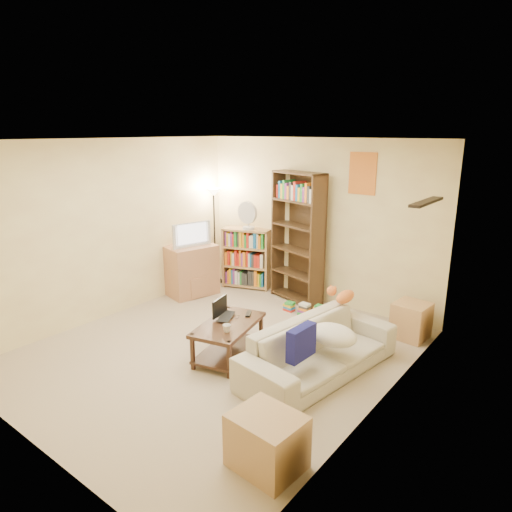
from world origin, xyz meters
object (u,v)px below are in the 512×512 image
object	(u,v)px
laptop	(230,317)
television	(190,234)
desk_fan	(248,215)
floor_lamp	(214,208)
tall_bookshelf	(298,235)
end_cabinet	(267,441)
coffee_table	(229,335)
short_bookshelf	(247,258)
mug	(227,328)
tabby_cat	(343,296)
sofa	(319,349)
tv_stand	(191,270)
side_table	(411,320)

from	to	relation	value
laptop	television	xyz separation A→B (m)	(-1.84, 1.15, 0.56)
desk_fan	floor_lamp	size ratio (longest dim) A/B	0.28
desk_fan	tall_bookshelf	bearing A→B (deg)	2.09
desk_fan	end_cabinet	distance (m)	4.39
coffee_table	television	world-z (taller)	television
television	short_bookshelf	bearing A→B (deg)	-16.84
mug	tall_bookshelf	bearing A→B (deg)	103.47
tabby_cat	floor_lamp	world-z (taller)	floor_lamp
laptop	mug	xyz separation A→B (m)	(0.21, -0.31, 0.03)
sofa	television	size ratio (longest dim) A/B	3.04
television	desk_fan	bearing A→B (deg)	-21.21
tv_stand	side_table	distance (m)	3.47
television	floor_lamp	bearing A→B (deg)	22.84
television	short_bookshelf	world-z (taller)	television
side_table	tall_bookshelf	bearing A→B (deg)	172.90
laptop	desk_fan	size ratio (longest dim) A/B	0.91
laptop	desk_fan	bearing A→B (deg)	7.51
mug	floor_lamp	distance (m)	3.15
television	desk_fan	xyz separation A→B (m)	(0.56, 0.78, 0.25)
coffee_table	tv_stand	world-z (taller)	tv_stand
coffee_table	tall_bookshelf	bearing A→B (deg)	87.31
floor_lamp	side_table	bearing A→B (deg)	-1.75
sofa	end_cabinet	distance (m)	1.58
short_bookshelf	floor_lamp	size ratio (longest dim) A/B	0.62
short_bookshelf	side_table	xyz separation A→B (m)	(2.92, -0.25, -0.28)
mug	television	world-z (taller)	television
short_bookshelf	side_table	bearing A→B (deg)	-24.37
desk_fan	floor_lamp	bearing A→B (deg)	-171.74
mug	end_cabinet	bearing A→B (deg)	-37.65
tabby_cat	short_bookshelf	size ratio (longest dim) A/B	0.44
laptop	side_table	size ratio (longest dim) A/B	0.89
end_cabinet	laptop	bearing A→B (deg)	139.14
sofa	end_cabinet	bearing A→B (deg)	-156.55
mug	end_cabinet	size ratio (longest dim) A/B	0.19
short_bookshelf	end_cabinet	bearing A→B (deg)	-68.51
mug	end_cabinet	xyz separation A→B (m)	(1.30, -1.00, -0.25)
tv_stand	tall_bookshelf	xyz separation A→B (m)	(1.51, 0.81, 0.65)
coffee_table	tall_bookshelf	xyz separation A→B (m)	(-0.40, 2.08, 0.78)
television	short_bookshelf	distance (m)	1.09
tabby_cat	coffee_table	bearing A→B (deg)	-128.84
end_cabinet	mug	bearing A→B (deg)	142.35
mug	desk_fan	bearing A→B (deg)	123.77
sofa	coffee_table	xyz separation A→B (m)	(-1.03, -0.33, -0.00)
tabby_cat	mug	xyz separation A→B (m)	(-0.75, -1.30, -0.17)
floor_lamp	desk_fan	bearing A→B (deg)	8.26
sofa	end_cabinet	xyz separation A→B (m)	(0.41, -1.52, -0.06)
end_cabinet	television	bearing A→B (deg)	143.74
laptop	tall_bookshelf	size ratio (longest dim) A/B	0.21
tall_bookshelf	floor_lamp	size ratio (longest dim) A/B	1.21
tall_bookshelf	floor_lamp	xyz separation A→B (m)	(-1.61, -0.13, 0.26)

